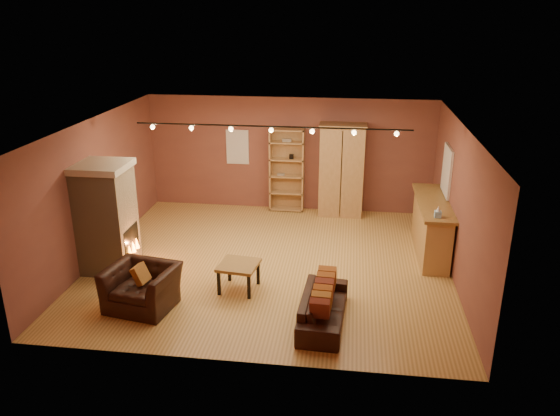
# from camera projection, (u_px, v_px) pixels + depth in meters

# --- Properties ---
(floor) EXTENTS (7.00, 7.00, 0.00)m
(floor) POSITION_uv_depth(u_px,v_px,m) (270.00, 263.00, 10.89)
(floor) COLOR #AA7E3C
(floor) RESTS_ON ground
(ceiling) EXTENTS (7.00, 7.00, 0.00)m
(ceiling) POSITION_uv_depth(u_px,v_px,m) (269.00, 124.00, 9.92)
(ceiling) COLOR brown
(ceiling) RESTS_ON back_wall
(back_wall) EXTENTS (7.00, 0.02, 2.80)m
(back_wall) POSITION_uv_depth(u_px,v_px,m) (290.00, 154.00, 13.43)
(back_wall) COLOR brown
(back_wall) RESTS_ON floor
(left_wall) EXTENTS (0.02, 6.50, 2.80)m
(left_wall) POSITION_uv_depth(u_px,v_px,m) (96.00, 189.00, 10.84)
(left_wall) COLOR brown
(left_wall) RESTS_ON floor
(right_wall) EXTENTS (0.02, 6.50, 2.80)m
(right_wall) POSITION_uv_depth(u_px,v_px,m) (459.00, 205.00, 9.97)
(right_wall) COLOR brown
(right_wall) RESTS_ON floor
(fireplace) EXTENTS (1.01, 0.98, 2.12)m
(fireplace) POSITION_uv_depth(u_px,v_px,m) (107.00, 217.00, 10.34)
(fireplace) COLOR tan
(fireplace) RESTS_ON floor
(back_window) EXTENTS (0.56, 0.04, 0.86)m
(back_window) POSITION_uv_depth(u_px,v_px,m) (238.00, 147.00, 13.52)
(back_window) COLOR silver
(back_window) RESTS_ON back_wall
(bookcase) EXTENTS (0.85, 0.33, 2.07)m
(bookcase) POSITION_uv_depth(u_px,v_px,m) (287.00, 169.00, 13.45)
(bookcase) COLOR tan
(bookcase) RESTS_ON floor
(armoire) EXTENTS (1.11, 0.63, 2.25)m
(armoire) POSITION_uv_depth(u_px,v_px,m) (342.00, 170.00, 13.10)
(armoire) COLOR tan
(armoire) RESTS_ON floor
(bar_counter) EXTENTS (0.63, 2.36, 1.13)m
(bar_counter) POSITION_uv_depth(u_px,v_px,m) (431.00, 227.00, 11.19)
(bar_counter) COLOR tan
(bar_counter) RESTS_ON floor
(tissue_box) EXTENTS (0.12, 0.12, 0.22)m
(tissue_box) POSITION_uv_depth(u_px,v_px,m) (438.00, 213.00, 10.12)
(tissue_box) COLOR #91C4E9
(tissue_box) RESTS_ON bar_counter
(right_window) EXTENTS (0.05, 0.90, 1.00)m
(right_window) POSITION_uv_depth(u_px,v_px,m) (447.00, 171.00, 11.19)
(right_window) COLOR silver
(right_window) RESTS_ON right_wall
(loveseat) EXTENTS (0.60, 1.75, 0.74)m
(loveseat) POSITION_uv_depth(u_px,v_px,m) (323.00, 302.00, 8.75)
(loveseat) COLOR black
(loveseat) RESTS_ON floor
(armchair) EXTENTS (1.23, 0.91, 0.98)m
(armchair) POSITION_uv_depth(u_px,v_px,m) (141.00, 281.00, 9.16)
(armchair) COLOR black
(armchair) RESTS_ON floor
(coffee_table) EXTENTS (0.74, 0.74, 0.51)m
(coffee_table) POSITION_uv_depth(u_px,v_px,m) (239.00, 268.00, 9.74)
(coffee_table) COLOR olive
(coffee_table) RESTS_ON floor
(track_rail) EXTENTS (5.20, 0.09, 0.13)m
(track_rail) POSITION_uv_depth(u_px,v_px,m) (271.00, 128.00, 10.15)
(track_rail) COLOR black
(track_rail) RESTS_ON ceiling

